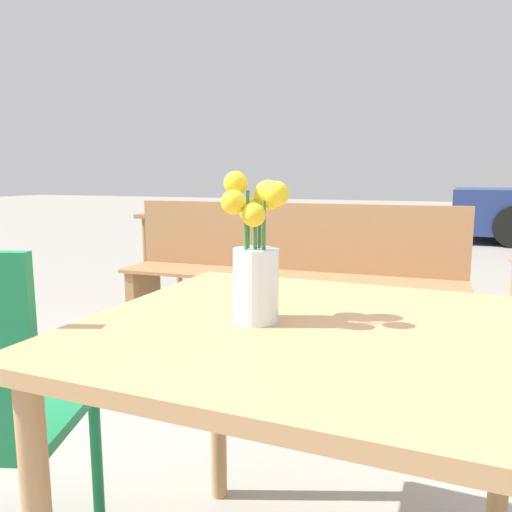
% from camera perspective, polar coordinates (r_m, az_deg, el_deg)
% --- Properties ---
extents(table_front, '(0.93, 0.85, 0.71)m').
position_cam_1_polar(table_front, '(1.06, 6.37, -12.74)').
color(table_front, tan).
rests_on(table_front, ground_plane).
extents(flower_vase, '(0.14, 0.13, 0.31)m').
position_cam_1_polar(flower_vase, '(1.01, -0.02, -0.74)').
color(flower_vase, silver).
rests_on(flower_vase, table_front).
extents(bench_middle, '(1.99, 0.43, 0.85)m').
position_cam_1_polar(bench_middle, '(2.92, 3.70, -1.33)').
color(bench_middle, '#9E7047').
rests_on(bench_middle, ground_plane).
extents(table_back, '(0.83, 0.74, 0.73)m').
position_cam_1_polar(table_back, '(3.90, -6.27, 3.14)').
color(table_back, '#9E7047').
rests_on(table_back, ground_plane).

